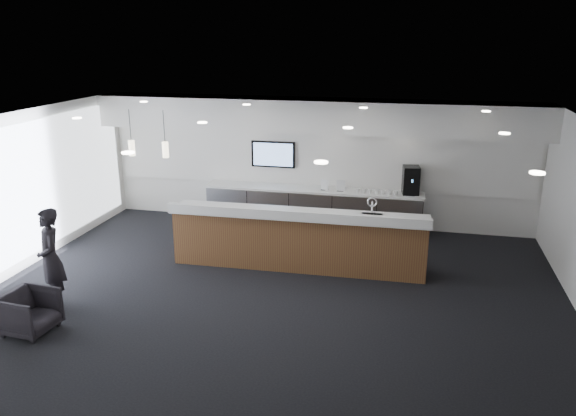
% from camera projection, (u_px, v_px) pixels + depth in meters
% --- Properties ---
extents(ground, '(10.00, 10.00, 0.00)m').
position_uv_depth(ground, '(274.00, 294.00, 9.83)').
color(ground, black).
rests_on(ground, ground).
extents(ceiling, '(10.00, 8.00, 0.02)m').
position_uv_depth(ceiling, '(273.00, 123.00, 8.94)').
color(ceiling, black).
rests_on(ceiling, back_wall).
extents(back_wall, '(10.00, 0.02, 3.00)m').
position_uv_depth(back_wall, '(316.00, 162.00, 13.11)').
color(back_wall, white).
rests_on(back_wall, ground).
extents(left_wall, '(0.02, 8.00, 3.00)m').
position_uv_depth(left_wall, '(14.00, 194.00, 10.45)').
color(left_wall, white).
rests_on(left_wall, ground).
extents(soffit_bulkhead, '(10.00, 0.90, 0.70)m').
position_uv_depth(soffit_bulkhead, '(313.00, 115.00, 12.35)').
color(soffit_bulkhead, white).
rests_on(soffit_bulkhead, back_wall).
extents(alcove_panel, '(9.80, 0.06, 1.40)m').
position_uv_depth(alcove_panel, '(316.00, 158.00, 13.05)').
color(alcove_panel, white).
rests_on(alcove_panel, back_wall).
extents(window_blinds_wall, '(0.04, 7.36, 2.55)m').
position_uv_depth(window_blinds_wall, '(16.00, 195.00, 10.44)').
color(window_blinds_wall, silver).
rests_on(window_blinds_wall, left_wall).
extents(back_credenza, '(5.06, 0.66, 0.95)m').
position_uv_depth(back_credenza, '(312.00, 208.00, 13.08)').
color(back_credenza, gray).
rests_on(back_credenza, ground).
extents(wall_tv, '(1.05, 0.08, 0.62)m').
position_uv_depth(wall_tv, '(273.00, 154.00, 13.19)').
color(wall_tv, black).
rests_on(wall_tv, back_wall).
extents(pendant_left, '(0.12, 0.12, 0.30)m').
position_uv_depth(pendant_left, '(159.00, 153.00, 10.42)').
color(pendant_left, beige).
rests_on(pendant_left, ceiling).
extents(pendant_right, '(0.12, 0.12, 0.30)m').
position_uv_depth(pendant_right, '(125.00, 151.00, 10.57)').
color(pendant_right, beige).
rests_on(pendant_right, ceiling).
extents(ceiling_can_lights, '(7.00, 5.00, 0.02)m').
position_uv_depth(ceiling_can_lights, '(273.00, 125.00, 8.95)').
color(ceiling_can_lights, white).
rests_on(ceiling_can_lights, ceiling).
extents(service_counter, '(4.95, 0.92, 1.49)m').
position_uv_depth(service_counter, '(298.00, 239.00, 10.82)').
color(service_counter, brown).
rests_on(service_counter, ground).
extents(coffee_machine, '(0.40, 0.50, 0.62)m').
position_uv_depth(coffee_machine, '(411.00, 180.00, 12.43)').
color(coffee_machine, black).
rests_on(coffee_machine, back_credenza).
extents(info_sign_left, '(0.18, 0.08, 0.25)m').
position_uv_depth(info_sign_left, '(324.00, 185.00, 12.76)').
color(info_sign_left, white).
rests_on(info_sign_left, back_credenza).
extents(info_sign_right, '(0.20, 0.05, 0.26)m').
position_uv_depth(info_sign_right, '(341.00, 186.00, 12.66)').
color(info_sign_right, white).
rests_on(info_sign_right, back_credenza).
extents(armchair, '(0.78, 0.77, 0.66)m').
position_uv_depth(armchair, '(29.00, 312.00, 8.50)').
color(armchair, black).
rests_on(armchair, ground).
extents(lounge_guest, '(0.72, 0.73, 1.69)m').
position_uv_depth(lounge_guest, '(51.00, 259.00, 9.17)').
color(lounge_guest, black).
rests_on(lounge_guest, ground).
extents(cup_0, '(0.10, 0.10, 0.10)m').
position_uv_depth(cup_0, '(396.00, 193.00, 12.40)').
color(cup_0, white).
rests_on(cup_0, back_credenza).
extents(cup_1, '(0.14, 0.14, 0.10)m').
position_uv_depth(cup_1, '(390.00, 192.00, 12.43)').
color(cup_1, white).
rests_on(cup_1, back_credenza).
extents(cup_2, '(0.13, 0.13, 0.10)m').
position_uv_depth(cup_2, '(383.00, 192.00, 12.46)').
color(cup_2, white).
rests_on(cup_2, back_credenza).
extents(cup_3, '(0.13, 0.13, 0.10)m').
position_uv_depth(cup_3, '(377.00, 192.00, 12.49)').
color(cup_3, white).
rests_on(cup_3, back_credenza).
extents(cup_4, '(0.14, 0.14, 0.10)m').
position_uv_depth(cup_4, '(371.00, 191.00, 12.52)').
color(cup_4, white).
rests_on(cup_4, back_credenza).
extents(cup_5, '(0.11, 0.11, 0.10)m').
position_uv_depth(cup_5, '(364.00, 191.00, 12.55)').
color(cup_5, white).
rests_on(cup_5, back_credenza).
extents(cup_6, '(0.14, 0.14, 0.10)m').
position_uv_depth(cup_6, '(358.00, 191.00, 12.58)').
color(cup_6, white).
rests_on(cup_6, back_credenza).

